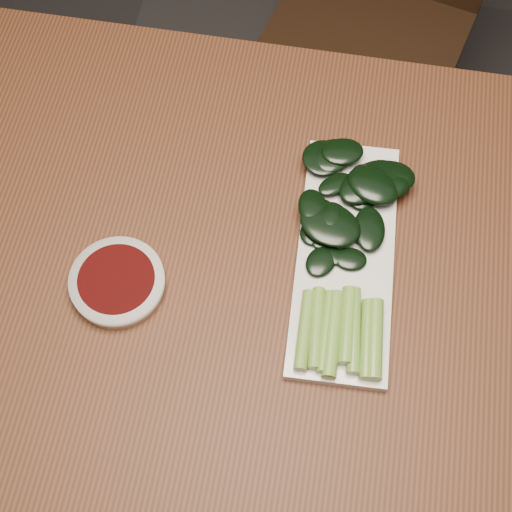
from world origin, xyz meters
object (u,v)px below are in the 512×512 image
object	(u,v)px
table	(262,312)
sauce_bowl	(118,282)
gai_lan	(351,231)
chair_far	(377,3)
serving_plate	(345,257)

from	to	relation	value
table	sauce_bowl	world-z (taller)	sauce_bowl
table	gai_lan	distance (m)	0.16
table	sauce_bowl	xyz separation A→B (m)	(-0.18, -0.03, 0.08)
chair_far	table	bearing A→B (deg)	-83.35
chair_far	sauce_bowl	world-z (taller)	chair_far
gai_lan	table	bearing A→B (deg)	-137.85
sauce_bowl	serving_plate	size ratio (longest dim) A/B	0.35
sauce_bowl	gai_lan	bearing A→B (deg)	22.33
sauce_bowl	serving_plate	world-z (taller)	sauce_bowl
chair_far	gai_lan	size ratio (longest dim) A/B	2.62
table	sauce_bowl	bearing A→B (deg)	-172.01
table	gai_lan	world-z (taller)	gai_lan
table	sauce_bowl	size ratio (longest dim) A/B	11.90
chair_far	serving_plate	xyz separation A→B (m)	(-0.01, -0.72, 0.27)
serving_plate	chair_far	bearing A→B (deg)	89.17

